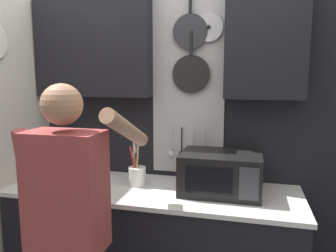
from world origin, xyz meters
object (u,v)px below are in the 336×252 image
Objects in this scene: microwave at (221,173)px; person at (68,216)px; utensil_crock at (137,174)px; knife_block at (64,167)px.

person is (-0.70, -0.72, -0.07)m from microwave.
person is at bearing -98.73° from utensil_crock.
microwave is at bearing -0.03° from knife_block.
microwave is 2.03× the size of knife_block.
person is (0.47, -0.72, -0.02)m from knife_block.
knife_block is at bearing -179.86° from utensil_crock.
microwave is 1.17m from knife_block.
person reaches higher than microwave.
knife_block is 0.16× the size of person.
microwave is 0.59m from utensil_crock.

